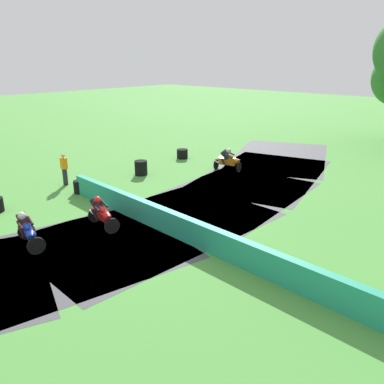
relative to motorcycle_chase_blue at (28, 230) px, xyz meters
name	(u,v)px	position (x,y,z in m)	size (l,w,h in m)	color
ground_plane	(156,227)	(1.92, 4.10, -0.65)	(120.00, 120.00, 0.00)	#4C933D
track_asphalt	(133,217)	(0.47, 4.18, -0.64)	(11.99, 37.37, 0.01)	#47474C
safety_barrier	(289,273)	(7.80, 3.75, -0.20)	(0.30, 23.15, 0.90)	#239375
motorcycle_chase_blue	(28,230)	(0.00, 0.00, 0.00)	(1.70, 1.05, 1.43)	black
motorcycle_trailing_red	(101,213)	(0.52, 2.63, 0.00)	(1.70, 0.97, 1.43)	black
motorcycle_fourth_orange	(228,160)	(-0.85, 12.31, 0.00)	(1.72, 1.08, 1.43)	black
tire_stack_mid_b	(80,187)	(-3.81, 4.46, -0.35)	(0.60, 0.60, 0.60)	black
tire_stack_far	(141,168)	(-3.97, 8.47, -0.25)	(0.70, 0.70, 0.80)	black
tire_stack_extra_a	(182,154)	(-4.88, 12.75, -0.35)	(0.70, 0.70, 0.60)	black
track_marshal	(64,170)	(-5.42, 4.65, 0.17)	(0.34, 0.24, 1.63)	#232328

